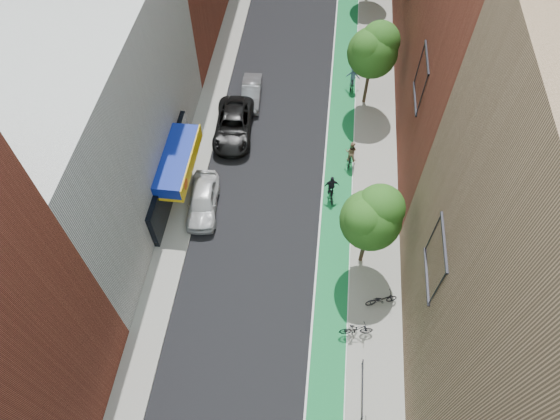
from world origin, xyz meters
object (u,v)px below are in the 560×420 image
(cyclist_lane_far, at_px, (353,78))
(parked_car_silver, at_px, (251,93))
(cyclist_lane_near, at_px, (351,155))
(parked_car_black, at_px, (234,125))
(parked_car_white, at_px, (203,200))
(cyclist_lane_mid, at_px, (331,190))

(cyclist_lane_far, bearing_deg, parked_car_silver, 26.82)
(cyclist_lane_near, distance_m, cyclist_lane_far, 7.94)
(parked_car_black, relative_size, parked_car_silver, 1.41)
(parked_car_white, distance_m, cyclist_lane_mid, 8.34)
(parked_car_black, relative_size, cyclist_lane_far, 2.84)
(parked_car_silver, xyz_separation_m, cyclist_lane_mid, (6.54, -8.79, 0.07))
(parked_car_white, xyz_separation_m, cyclist_lane_far, (9.23, 12.83, 0.13))
(cyclist_lane_near, bearing_deg, parked_car_black, -5.76)
(cyclist_lane_near, height_order, cyclist_lane_mid, cyclist_lane_near)
(parked_car_white, height_order, cyclist_lane_near, cyclist_lane_near)
(parked_car_silver, xyz_separation_m, cyclist_lane_far, (7.63, 2.24, 0.26))
(cyclist_lane_mid, distance_m, cyclist_lane_far, 11.09)
(parked_car_black, height_order, cyclist_lane_far, cyclist_lane_far)
(parked_car_black, bearing_deg, parked_car_silver, 74.96)
(parked_car_black, bearing_deg, cyclist_lane_mid, -38.48)
(parked_car_silver, height_order, cyclist_lane_mid, cyclist_lane_mid)
(parked_car_black, relative_size, cyclist_lane_mid, 2.91)
(parked_car_black, distance_m, cyclist_lane_near, 8.68)
(cyclist_lane_far, bearing_deg, parked_car_white, 64.69)
(parked_car_black, distance_m, parked_car_silver, 3.79)
(parked_car_black, bearing_deg, parked_car_white, -100.68)
(cyclist_lane_mid, bearing_deg, parked_car_black, -46.43)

